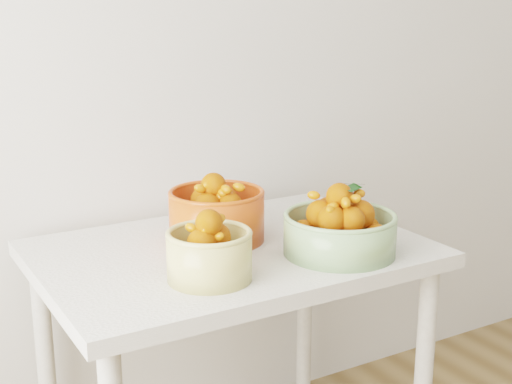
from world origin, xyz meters
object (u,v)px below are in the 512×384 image
bowl_cream (209,253)px  bowl_green (340,229)px  table (231,281)px  bowl_orange (217,213)px

bowl_cream → bowl_green: bearing=-1.2°
table → bowl_orange: size_ratio=3.12×
table → bowl_cream: bearing=-130.7°
bowl_cream → bowl_orange: size_ratio=0.64×
bowl_cream → table: bearing=49.3°
bowl_orange → bowl_green: bearing=-49.0°
table → bowl_green: size_ratio=2.72×
bowl_cream → bowl_green: size_ratio=0.56×
bowl_cream → bowl_orange: bowl_orange is taller
bowl_cream → bowl_orange: bearing=59.3°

